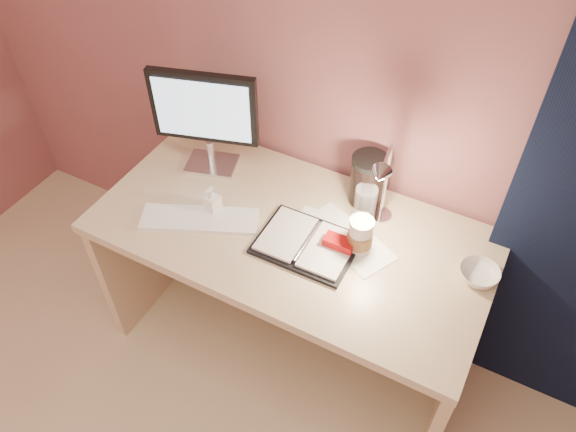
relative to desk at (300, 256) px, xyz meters
The scene contains 13 objects.
desk is the anchor object (origin of this frame).
monitor 0.65m from the desk, 169.39° to the left, with size 0.38×0.19×0.42m.
keyboard 0.43m from the desk, 148.08° to the right, with size 0.41×0.12×0.02m, color white.
planner 0.28m from the desk, 51.06° to the right, with size 0.34×0.25×0.05m.
paper_a 0.24m from the desk, 22.51° to the right, with size 0.17×0.17×0.00m, color white.
paper_b 0.36m from the desk, 11.61° to the right, with size 0.15×0.15×0.00m, color white.
paper_c 0.25m from the desk, 10.90° to the left, with size 0.14×0.14×0.00m, color white.
coffee_cup 0.38m from the desk, 10.61° to the right, with size 0.08×0.08×0.14m.
clear_cup 0.37m from the desk, 26.64° to the left, with size 0.08×0.08×0.14m, color white.
bowl 0.68m from the desk, ahead, with size 0.13×0.13×0.04m, color silver.
lotion_bottle 0.43m from the desk, 156.56° to the right, with size 0.05×0.05×0.11m, color white.
dark_jar 0.40m from the desk, 47.64° to the left, with size 0.13×0.13×0.18m, color black.
desk_lamp 0.51m from the desk, 10.57° to the left, with size 0.09×0.22×0.35m.
Camera 1 is at (0.62, 0.20, 2.18)m, focal length 35.00 mm.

